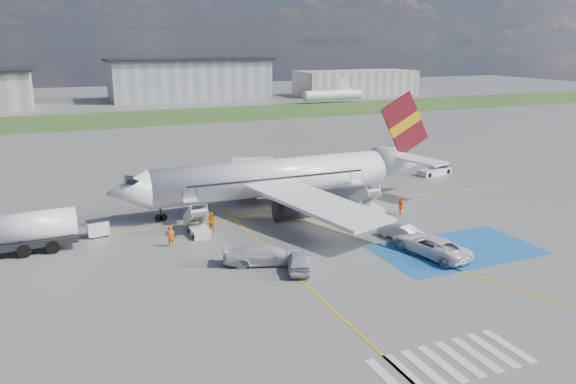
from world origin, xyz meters
The scene contains 22 objects.
ground centered at (0.00, 0.00, 0.00)m, with size 400.00×400.00×0.00m, color #60605E.
grass_strip centered at (0.00, 95.00, 0.01)m, with size 400.00×30.00×0.01m, color #2D4C1E.
taxiway_line_main centered at (0.00, 12.00, 0.01)m, with size 120.00×0.20×0.01m, color gold.
taxiway_line_cross centered at (-5.00, -10.00, 0.01)m, with size 0.20×60.00×0.01m, color gold.
taxiway_line_diag centered at (0.00, 12.00, 0.01)m, with size 0.20×60.00×0.01m, color gold.
staging_box centered at (10.00, -4.00, 0.01)m, with size 14.00×8.00×0.01m, color #1B59A2.
crosswalk centered at (-1.80, -18.00, 0.01)m, with size 9.00×4.00×0.01m.
terminal_centre centered at (20.00, 135.00, 6.00)m, with size 48.00×18.00×12.00m, color gray.
terminal_east centered at (75.00, 128.00, 4.00)m, with size 40.00×16.00×8.00m, color gray.
airliner centered at (1.51, 14.00, 3.39)m, with size 36.81×32.95×11.92m.
airstairs_fwd centered at (-9.50, 8.70, 0.62)m, with size 1.90×5.20×3.60m.
airstairs_aft centered at (9.00, 8.70, 0.62)m, with size 1.90×5.20×3.60m.
fuel_tanker centered at (-25.10, 9.86, 1.47)m, with size 10.40×3.35×3.50m.
gpu_cart centered at (-18.22, 11.76, 0.71)m, with size 2.06×1.50×1.57m.
belt_loader centered at (26.03, 20.16, 0.40)m, with size 5.59×2.92×1.62m.
car_silver_a centered at (-4.35, -2.68, 0.78)m, with size 1.83×4.56×1.55m, color #B4B6BC.
car_silver_b centered at (7.06, 0.34, 0.69)m, with size 1.46×4.18×1.38m, color #BABBC1.
van_white_a centered at (7.25, -3.88, 1.08)m, with size 2.65×5.74×2.15m, color white.
van_white_b centered at (-6.23, -0.52, 1.02)m, with size 2.13×5.23×2.05m, color silver.
crew_fwd centered at (-12.49, 6.51, 0.93)m, with size 0.68×0.45×1.87m, color orange.
crew_nose centered at (-8.15, 9.03, 0.97)m, with size 0.94×0.73×1.93m, color orange.
crew_aft centered at (11.37, 6.56, 0.92)m, with size 1.08×0.45×1.84m, color orange.
Camera 1 is at (-21.19, -40.19, 17.40)m, focal length 35.00 mm.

